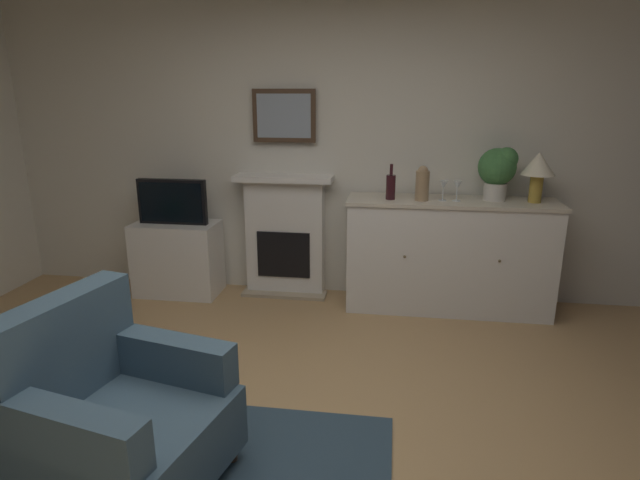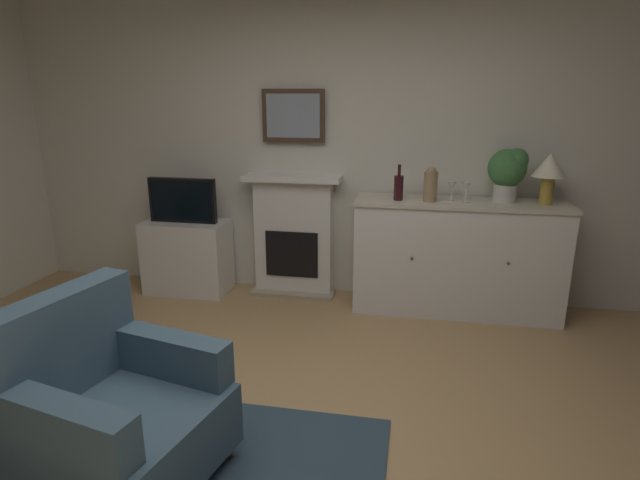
% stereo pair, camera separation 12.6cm
% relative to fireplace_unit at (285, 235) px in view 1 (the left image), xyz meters
% --- Properties ---
extents(ground_plane, '(6.35, 4.83, 0.10)m').
position_rel_fireplace_unit_xyz_m(ground_plane, '(0.54, -2.26, -0.60)').
color(ground_plane, tan).
rests_on(ground_plane, ground).
extents(wall_rear, '(6.35, 0.06, 2.92)m').
position_rel_fireplace_unit_xyz_m(wall_rear, '(0.54, 0.13, 0.91)').
color(wall_rear, silver).
rests_on(wall_rear, ground_plane).
extents(fireplace_unit, '(0.87, 0.30, 1.10)m').
position_rel_fireplace_unit_xyz_m(fireplace_unit, '(0.00, 0.00, 0.00)').
color(fireplace_unit, white).
rests_on(fireplace_unit, ground_plane).
extents(framed_picture, '(0.55, 0.04, 0.45)m').
position_rel_fireplace_unit_xyz_m(framed_picture, '(-0.00, 0.05, 1.06)').
color(framed_picture, '#473323').
extents(sideboard_cabinet, '(1.71, 0.49, 0.95)m').
position_rel_fireplace_unit_xyz_m(sideboard_cabinet, '(1.44, -0.18, -0.07)').
color(sideboard_cabinet, white).
rests_on(sideboard_cabinet, ground_plane).
extents(table_lamp, '(0.26, 0.26, 0.40)m').
position_rel_fireplace_unit_xyz_m(table_lamp, '(2.08, -0.18, 0.69)').
color(table_lamp, '#B79338').
rests_on(table_lamp, sideboard_cabinet).
extents(wine_bottle, '(0.08, 0.08, 0.29)m').
position_rel_fireplace_unit_xyz_m(wine_bottle, '(0.94, -0.23, 0.51)').
color(wine_bottle, '#331419').
rests_on(wine_bottle, sideboard_cabinet).
extents(wine_glass_left, '(0.07, 0.07, 0.16)m').
position_rel_fireplace_unit_xyz_m(wine_glass_left, '(1.36, -0.22, 0.53)').
color(wine_glass_left, silver).
rests_on(wine_glass_left, sideboard_cabinet).
extents(wine_glass_center, '(0.07, 0.07, 0.16)m').
position_rel_fireplace_unit_xyz_m(wine_glass_center, '(1.47, -0.21, 0.53)').
color(wine_glass_center, silver).
rests_on(wine_glass_center, sideboard_cabinet).
extents(vase_decorative, '(0.11, 0.11, 0.28)m').
position_rel_fireplace_unit_xyz_m(vase_decorative, '(1.19, -0.23, 0.55)').
color(vase_decorative, '#9E7F5B').
rests_on(vase_decorative, sideboard_cabinet).
extents(tv_cabinet, '(0.75, 0.42, 0.67)m').
position_rel_fireplace_unit_xyz_m(tv_cabinet, '(-0.98, -0.16, -0.21)').
color(tv_cabinet, white).
rests_on(tv_cabinet, ground_plane).
extents(tv_set, '(0.62, 0.07, 0.40)m').
position_rel_fireplace_unit_xyz_m(tv_set, '(-0.98, -0.19, 0.32)').
color(tv_set, black).
rests_on(tv_set, tv_cabinet).
extents(potted_plant_small, '(0.30, 0.30, 0.43)m').
position_rel_fireplace_unit_xyz_m(potted_plant_small, '(1.78, -0.13, 0.66)').
color(potted_plant_small, beige).
rests_on(potted_plant_small, sideboard_cabinet).
extents(armchair, '(0.96, 0.92, 0.92)m').
position_rel_fireplace_unit_xyz_m(armchair, '(-0.26, -2.54, -0.17)').
color(armchair, '#3F596B').
rests_on(armchair, ground_plane).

